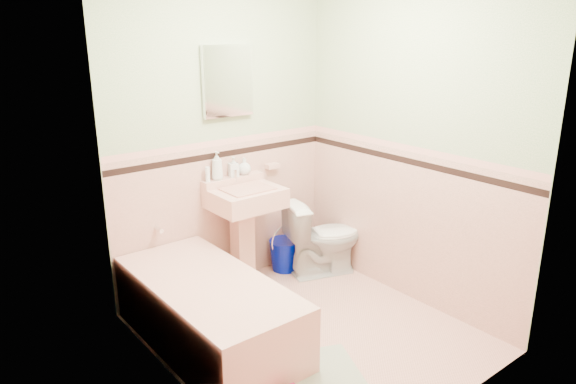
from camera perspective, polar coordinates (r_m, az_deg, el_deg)
floor at (r=3.98m, az=2.32°, el=-14.75°), size 2.20×2.20×0.00m
wall_back at (r=4.35m, az=-7.04°, el=5.76°), size 2.50×0.00×2.50m
wall_front at (r=2.78m, az=17.62°, el=-1.54°), size 2.50×0.00×2.50m
wall_left at (r=2.94m, az=-12.27°, el=-0.09°), size 0.00×2.50×2.50m
wall_right at (r=4.19m, az=12.98°, el=5.01°), size 0.00×2.50×2.50m
wainscot_back at (r=4.51m, az=-6.66°, el=-2.38°), size 2.00×0.00×2.00m
wainscot_front at (r=3.05m, az=16.31°, el=-13.12°), size 2.00×0.00×2.00m
wainscot_left at (r=3.20m, az=-11.32°, el=-11.23°), size 0.00×2.20×2.20m
wainscot_right at (r=4.36m, az=12.31°, el=-3.38°), size 0.00×2.20×2.20m
accent_back at (r=4.36m, az=-6.85°, el=4.05°), size 2.00×0.00×2.00m
accent_front at (r=2.83m, az=17.09°, el=-3.94°), size 2.00×0.00×2.00m
accent_left at (r=2.99m, az=-11.80°, el=-2.41°), size 0.00×2.20×2.20m
accent_right at (r=4.21m, az=12.71°, el=3.25°), size 0.00×2.20×2.20m
cap_back at (r=4.34m, az=-6.90°, el=5.33°), size 2.00×0.00×2.00m
cap_front at (r=2.80m, az=17.26°, el=-2.03°), size 2.00×0.00×2.00m
cap_left at (r=2.96m, az=-11.92°, el=-0.58°), size 0.00×2.20×2.20m
cap_right at (r=4.18m, az=12.80°, el=4.58°), size 0.00×2.20×2.20m
bathtub at (r=3.78m, az=-8.46°, el=-12.80°), size 0.70×1.50×0.45m
tub_faucet at (r=4.19m, az=-13.71°, el=-3.89°), size 0.04×0.12×0.04m
sink at (r=4.42m, az=-4.45°, el=-5.04°), size 0.55×0.48×0.87m
sink_faucet at (r=4.36m, az=-5.65°, el=1.78°), size 0.02×0.02×0.10m
medicine_cabinet at (r=4.28m, az=-6.47°, el=11.70°), size 0.44×0.04×0.55m
soap_dish at (r=4.64m, az=-1.71°, el=2.81°), size 0.12×0.07×0.04m
soap_bottle_left at (r=4.29m, az=-7.61°, el=2.81°), size 0.10×0.10×0.23m
soap_bottle_mid at (r=4.38m, az=-5.85°, el=2.70°), size 0.09×0.09×0.16m
soap_bottle_right at (r=4.44m, az=-4.69°, el=2.77°), size 0.14×0.14×0.14m
tube at (r=4.27m, az=-8.59°, el=1.88°), size 0.04×0.04×0.12m
toilet at (r=4.71m, az=3.82°, el=-4.85°), size 0.75×0.57×0.68m
bucket at (r=4.84m, az=-0.35°, el=-6.73°), size 0.37×0.37×0.28m
bath_mat at (r=3.49m, az=0.72°, el=-19.58°), size 0.98×0.83×0.03m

